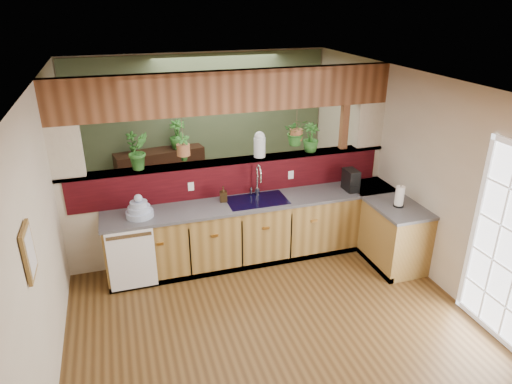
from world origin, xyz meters
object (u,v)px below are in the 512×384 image
object	(u,v)px
shelving_console	(161,178)
paper_towel	(399,197)
dish_stack	(139,210)
coffee_maker	(351,181)
faucet	(258,179)
soap_dispenser	(223,194)
glass_jar	(260,144)

from	to	relation	value
shelving_console	paper_towel	bearing A→B (deg)	-57.39
dish_stack	shelving_console	size ratio (longest dim) A/B	0.23
coffee_maker	paper_towel	size ratio (longest dim) A/B	1.02
dish_stack	paper_towel	distance (m)	3.38
paper_towel	dish_stack	bearing A→B (deg)	167.77
dish_stack	coffee_maker	world-z (taller)	coffee_maker
faucet	soap_dispenser	size ratio (longest dim) A/B	2.18
faucet	coffee_maker	world-z (taller)	faucet
glass_jar	dish_stack	bearing A→B (deg)	-166.90
faucet	soap_dispenser	bearing A→B (deg)	-174.04
glass_jar	shelving_console	xyz separation A→B (m)	(-1.22, 1.90, -1.07)
paper_towel	coffee_maker	bearing A→B (deg)	117.48
coffee_maker	shelving_console	bearing A→B (deg)	136.21
paper_towel	shelving_console	size ratio (longest dim) A/B	0.20
soap_dispenser	glass_jar	world-z (taller)	glass_jar
soap_dispenser	coffee_maker	distance (m)	1.84
dish_stack	faucet	bearing A→B (deg)	6.37
faucet	glass_jar	size ratio (longest dim) A/B	1.27
faucet	coffee_maker	distance (m)	1.35
faucet	dish_stack	xyz separation A→B (m)	(-1.63, -0.18, -0.15)
glass_jar	shelving_console	bearing A→B (deg)	122.64
paper_towel	glass_jar	size ratio (longest dim) A/B	0.82
shelving_console	soap_dispenser	bearing A→B (deg)	-84.40
dish_stack	glass_jar	xyz separation A→B (m)	(1.72, 0.40, 0.58)
coffee_maker	shelving_console	world-z (taller)	coffee_maker
soap_dispenser	coffee_maker	world-z (taller)	coffee_maker
paper_towel	glass_jar	xyz separation A→B (m)	(-1.58, 1.12, 0.54)
faucet	glass_jar	distance (m)	0.49
dish_stack	coffee_maker	bearing A→B (deg)	-0.81
dish_stack	coffee_maker	xyz separation A→B (m)	(2.95, -0.04, 0.05)
coffee_maker	glass_jar	world-z (taller)	glass_jar
dish_stack	soap_dispenser	xyz separation A→B (m)	(1.12, 0.13, 0.01)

